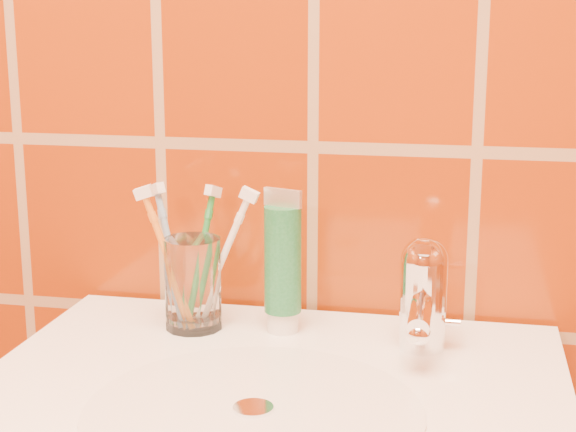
# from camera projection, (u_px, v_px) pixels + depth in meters

# --- Properties ---
(glass_tumbler) EXTENTS (0.08, 0.08, 0.10)m
(glass_tumbler) POSITION_uv_depth(u_px,v_px,m) (193.00, 283.00, 0.97)
(glass_tumbler) COLOR white
(glass_tumbler) RESTS_ON pedestal_sink
(toothpaste_tube) EXTENTS (0.04, 0.04, 0.16)m
(toothpaste_tube) POSITION_uv_depth(u_px,v_px,m) (283.00, 266.00, 0.95)
(toothpaste_tube) COLOR white
(toothpaste_tube) RESTS_ON pedestal_sink
(faucet) EXTENTS (0.05, 0.11, 0.12)m
(faucet) POSITION_uv_depth(u_px,v_px,m) (423.00, 291.00, 0.90)
(faucet) COLOR white
(faucet) RESTS_ON pedestal_sink
(toothbrush_0) EXTENTS (0.09, 0.09, 0.16)m
(toothbrush_0) POSITION_uv_depth(u_px,v_px,m) (222.00, 259.00, 0.96)
(toothbrush_0) COLOR white
(toothbrush_0) RESTS_ON glass_tumbler
(toothbrush_1) EXTENTS (0.08, 0.13, 0.17)m
(toothbrush_1) POSITION_uv_depth(u_px,v_px,m) (201.00, 256.00, 0.99)
(toothbrush_1) COLOR #217D34
(toothbrush_1) RESTS_ON glass_tumbler
(toothbrush_2) EXTENTS (0.13, 0.12, 0.17)m
(toothbrush_2) POSITION_uv_depth(u_px,v_px,m) (172.00, 256.00, 0.98)
(toothbrush_2) COLOR #7DACDF
(toothbrush_2) RESTS_ON glass_tumbler
(toothbrush_3) EXTENTS (0.09, 0.08, 0.17)m
(toothbrush_3) POSITION_uv_depth(u_px,v_px,m) (169.00, 260.00, 0.95)
(toothbrush_3) COLOR orange
(toothbrush_3) RESTS_ON glass_tumbler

